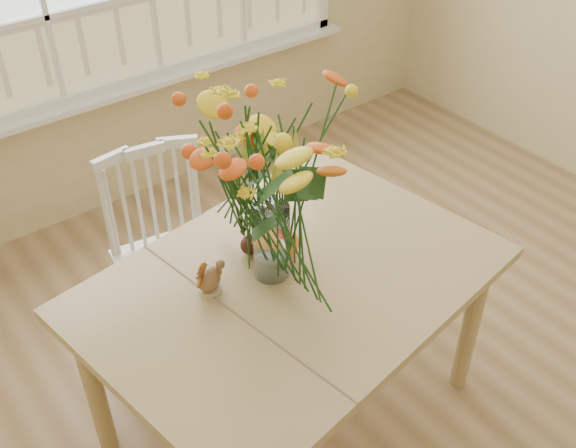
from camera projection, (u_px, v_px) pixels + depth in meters
floor at (451, 427)px, 2.72m from camera, size 4.00×4.50×0.01m
dining_table at (291, 296)px, 2.37m from camera, size 1.53×1.19×0.75m
windsor_chair at (164, 242)px, 2.83m from camera, size 0.49×0.47×0.92m
flower_vase at (270, 171)px, 2.07m from camera, size 0.59×0.59×0.70m
pumpkin at (283, 244)px, 2.38m from camera, size 0.11×0.11×0.09m
turkey_figurine at (209, 279)px, 2.23m from camera, size 0.12×0.12×0.13m
dark_gourd at (251, 246)px, 2.39m from camera, size 0.12×0.08×0.07m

